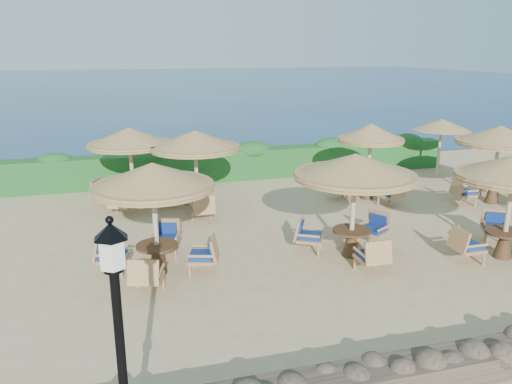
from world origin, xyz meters
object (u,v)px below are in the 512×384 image
(lamp_post, at_px, (122,367))
(cafe_set_0, at_px, (154,199))
(extra_parasol, at_px, (442,125))
(cafe_set_3, at_px, (131,153))
(cafe_set_1, at_px, (354,181))
(cafe_set_2, at_px, (512,185))
(cafe_set_4, at_px, (196,150))
(cafe_set_6, at_px, (498,148))
(cafe_set_5, at_px, (370,149))

(lamp_post, relative_size, cafe_set_0, 1.15)
(extra_parasol, distance_m, cafe_set_3, 12.16)
(cafe_set_1, xyz_separation_m, cafe_set_2, (3.65, -1.12, -0.06))
(lamp_post, relative_size, cafe_set_4, 1.16)
(cafe_set_3, xyz_separation_m, cafe_set_6, (11.84, -2.85, 0.11))
(extra_parasol, distance_m, cafe_set_2, 8.28)
(cafe_set_2, relative_size, cafe_set_6, 0.98)
(cafe_set_1, height_order, cafe_set_5, same)
(cafe_set_5, bearing_deg, lamp_post, -129.99)
(cafe_set_0, height_order, cafe_set_3, same)
(lamp_post, bearing_deg, cafe_set_3, 87.66)
(cafe_set_3, bearing_deg, cafe_set_1, -48.12)
(cafe_set_3, bearing_deg, cafe_set_5, -9.05)
(cafe_set_1, relative_size, cafe_set_2, 1.09)
(cafe_set_2, xyz_separation_m, cafe_set_6, (3.03, 4.03, 0.01))
(cafe_set_1, xyz_separation_m, cafe_set_6, (6.68, 2.91, -0.05))
(cafe_set_0, xyz_separation_m, cafe_set_3, (-0.35, 5.47, -0.01))
(lamp_post, xyz_separation_m, cafe_set_4, (2.42, 10.15, 0.47))
(cafe_set_0, distance_m, cafe_set_5, 8.69)
(cafe_set_0, relative_size, cafe_set_5, 1.06)
(cafe_set_3, relative_size, cafe_set_4, 1.00)
(extra_parasol, distance_m, cafe_set_5, 4.64)
(lamp_post, distance_m, cafe_set_4, 10.44)
(cafe_set_1, relative_size, cafe_set_5, 1.12)
(cafe_set_2, xyz_separation_m, cafe_set_4, (-6.85, 5.73, 0.12))
(cafe_set_5, bearing_deg, extra_parasol, 25.19)
(cafe_set_0, bearing_deg, cafe_set_4, 69.48)
(cafe_set_4, bearing_deg, cafe_set_1, -55.20)
(lamp_post, height_order, cafe_set_0, lamp_post)
(extra_parasol, xyz_separation_m, cafe_set_1, (-6.98, -6.46, -0.21))
(extra_parasol, bearing_deg, cafe_set_2, -113.69)
(lamp_post, height_order, cafe_set_2, lamp_post)
(cafe_set_3, height_order, cafe_set_5, same)
(cafe_set_4, bearing_deg, cafe_set_0, -110.52)
(cafe_set_1, distance_m, cafe_set_6, 7.28)
(lamp_post, height_order, cafe_set_3, lamp_post)
(cafe_set_2, distance_m, cafe_set_6, 5.04)
(cafe_set_1, height_order, cafe_set_6, same)
(cafe_set_6, bearing_deg, cafe_set_1, -156.46)
(extra_parasol, bearing_deg, cafe_set_0, -152.38)
(extra_parasol, relative_size, cafe_set_6, 0.85)
(cafe_set_5, relative_size, cafe_set_6, 0.96)
(cafe_set_0, height_order, cafe_set_5, same)
(lamp_post, bearing_deg, cafe_set_2, 25.48)
(cafe_set_3, xyz_separation_m, cafe_set_4, (1.96, -1.15, 0.21))
(cafe_set_4, bearing_deg, cafe_set_6, -9.76)
(cafe_set_0, bearing_deg, cafe_set_1, -3.44)
(cafe_set_2, bearing_deg, cafe_set_0, 170.54)
(cafe_set_0, relative_size, cafe_set_6, 1.01)
(lamp_post, height_order, cafe_set_5, lamp_post)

